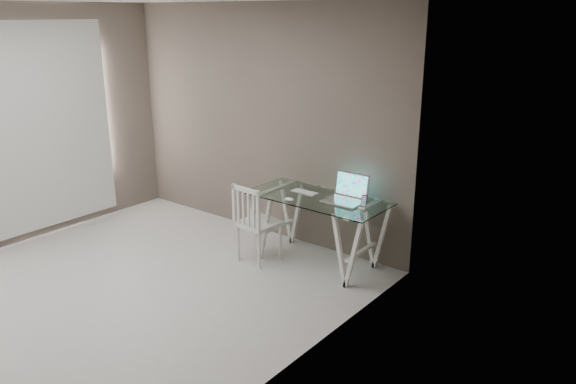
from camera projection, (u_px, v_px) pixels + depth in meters
name	position (u px, v px, depth m)	size (l,w,h in m)	color
room	(87.00, 117.00, 4.84)	(4.50, 4.52, 2.71)	#BAB7B2
desk	(317.00, 230.00, 5.94)	(1.50, 0.70, 0.75)	silver
chair	(254.00, 220.00, 5.93)	(0.43, 0.43, 0.87)	silver
laptop	(347.00, 194.00, 5.70)	(0.39, 0.32, 0.28)	#B9B9BE
keyboard	(305.00, 192.00, 5.98)	(0.31, 0.13, 0.01)	silver
mouse	(289.00, 199.00, 5.71)	(0.10, 0.06, 0.03)	white
phone_dock	(363.00, 205.00, 5.48)	(0.07, 0.07, 0.14)	white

